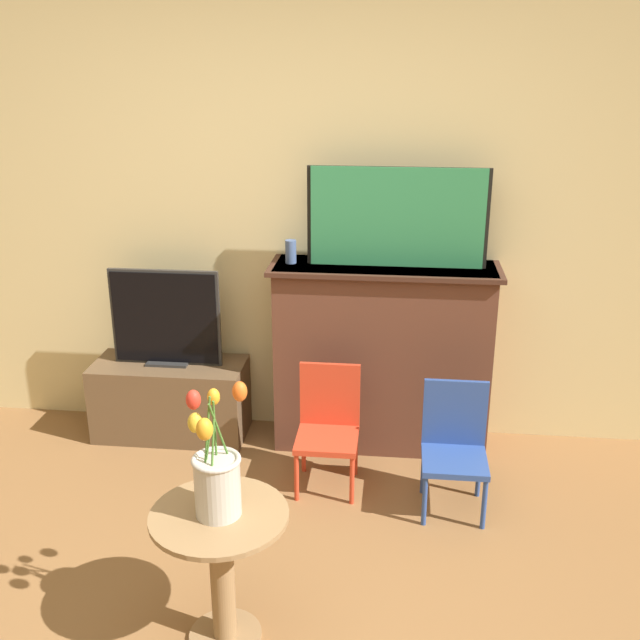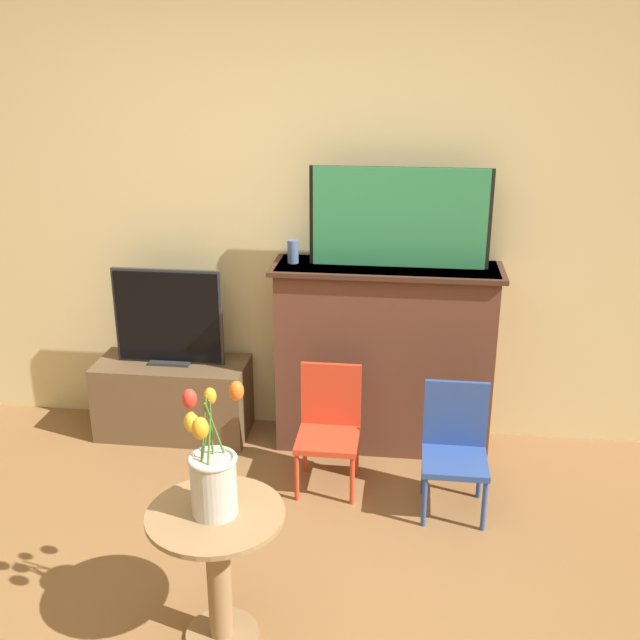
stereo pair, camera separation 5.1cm
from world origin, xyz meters
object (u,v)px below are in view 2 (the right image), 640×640
at_px(painting, 399,218).
at_px(tv_monitor, 168,318).
at_px(chair_blue, 455,444).
at_px(vase_tulips, 213,474).
at_px(chair_red, 329,423).

bearing_deg(painting, tv_monitor, -178.47).
bearing_deg(chair_blue, vase_tulips, -131.88).
relative_size(chair_red, chair_blue, 1.00).
xyz_separation_m(chair_blue, vase_tulips, (-0.91, -1.02, 0.38)).
bearing_deg(chair_blue, painting, 118.11).
height_order(tv_monitor, chair_red, tv_monitor).
relative_size(tv_monitor, chair_blue, 0.99).
bearing_deg(chair_red, painting, 55.50).
xyz_separation_m(painting, vase_tulips, (-0.60, -1.61, -0.59)).
distance_m(chair_blue, vase_tulips, 1.42).
height_order(painting, tv_monitor, painting).
relative_size(chair_blue, vase_tulips, 1.26).
distance_m(tv_monitor, chair_red, 1.11).
distance_m(painting, tv_monitor, 1.41).
bearing_deg(chair_blue, tv_monitor, 160.59).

